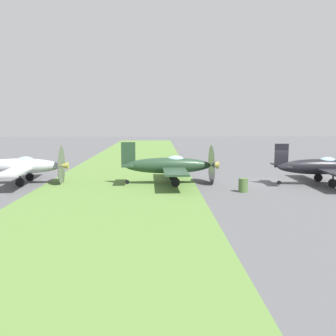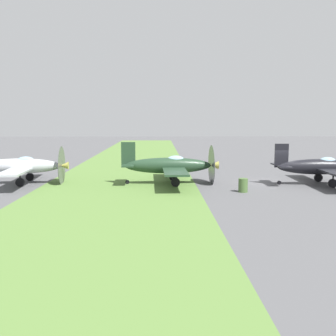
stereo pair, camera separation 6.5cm
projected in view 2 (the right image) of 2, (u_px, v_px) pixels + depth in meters
ground_plane at (275, 183)px, 29.18m from camera, size 160.00×160.00×0.00m
grass_verge at (120, 184)px, 28.93m from camera, size 120.00×11.00×0.01m
airplane_lead at (322, 167)px, 28.33m from camera, size 8.66×6.89×3.10m
airplane_wingman at (170, 166)px, 28.74m from camera, size 8.96×7.11×3.21m
airplane_trail at (20, 166)px, 28.73m from camera, size 8.72×6.89×3.11m
fuel_drum at (243, 185)px, 25.50m from camera, size 0.60×0.60×0.90m
supply_crate at (301, 168)px, 35.63m from camera, size 1.17×1.17×0.64m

